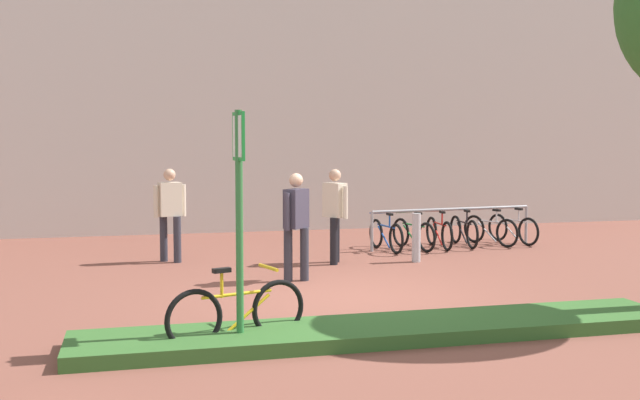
{
  "coord_description": "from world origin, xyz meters",
  "views": [
    {
      "loc": [
        -3.02,
        -10.26,
        2.23
      ],
      "look_at": [
        0.1,
        2.1,
        1.23
      ],
      "focal_mm": 42.36,
      "sensor_mm": 36.0,
      "label": 1
    }
  ],
  "objects_px": {
    "parking_sign_post": "(239,194)",
    "bollard_steel": "(416,238)",
    "person_casual_tan": "(335,210)",
    "person_suited_navy": "(296,220)",
    "person_shirt_blue": "(170,209)",
    "bike_at_sign": "(238,312)",
    "bike_rack_cluster": "(452,231)"
  },
  "relations": [
    {
      "from": "person_casual_tan",
      "to": "person_shirt_blue",
      "type": "xyz_separation_m",
      "value": [
        -2.89,
        0.9,
        0.0
      ]
    },
    {
      "from": "bike_at_sign",
      "to": "bike_rack_cluster",
      "type": "height_order",
      "value": "bike_at_sign"
    },
    {
      "from": "bike_rack_cluster",
      "to": "person_casual_tan",
      "type": "bearing_deg",
      "value": -153.96
    },
    {
      "from": "bike_rack_cluster",
      "to": "bollard_steel",
      "type": "xyz_separation_m",
      "value": [
        -1.44,
        -1.65,
        0.1
      ]
    },
    {
      "from": "parking_sign_post",
      "to": "bike_at_sign",
      "type": "relative_size",
      "value": 1.58
    },
    {
      "from": "bike_at_sign",
      "to": "bike_rack_cluster",
      "type": "bearing_deg",
      "value": 49.83
    },
    {
      "from": "bike_at_sign",
      "to": "person_shirt_blue",
      "type": "relative_size",
      "value": 0.94
    },
    {
      "from": "parking_sign_post",
      "to": "person_suited_navy",
      "type": "relative_size",
      "value": 1.49
    },
    {
      "from": "bollard_steel",
      "to": "bike_rack_cluster",
      "type": "bearing_deg",
      "value": 48.75
    },
    {
      "from": "bike_rack_cluster",
      "to": "person_shirt_blue",
      "type": "relative_size",
      "value": 2.17
    },
    {
      "from": "parking_sign_post",
      "to": "person_suited_navy",
      "type": "xyz_separation_m",
      "value": [
        1.42,
        3.62,
        -0.68
      ]
    },
    {
      "from": "bollard_steel",
      "to": "person_suited_navy",
      "type": "relative_size",
      "value": 0.52
    },
    {
      "from": "person_suited_navy",
      "to": "person_casual_tan",
      "type": "relative_size",
      "value": 1.0
    },
    {
      "from": "bollard_steel",
      "to": "person_casual_tan",
      "type": "bearing_deg",
      "value": 172.01
    },
    {
      "from": "parking_sign_post",
      "to": "bollard_steel",
      "type": "xyz_separation_m",
      "value": [
        3.96,
        4.92,
        -1.22
      ]
    },
    {
      "from": "bike_at_sign",
      "to": "parking_sign_post",
      "type": "bearing_deg",
      "value": -87.9
    },
    {
      "from": "parking_sign_post",
      "to": "bollard_steel",
      "type": "bearing_deg",
      "value": 51.17
    },
    {
      "from": "person_suited_navy",
      "to": "person_shirt_blue",
      "type": "relative_size",
      "value": 1.0
    },
    {
      "from": "bike_rack_cluster",
      "to": "person_casual_tan",
      "type": "relative_size",
      "value": 2.17
    },
    {
      "from": "bike_rack_cluster",
      "to": "person_suited_navy",
      "type": "relative_size",
      "value": 2.17
    },
    {
      "from": "person_suited_navy",
      "to": "person_shirt_blue",
      "type": "height_order",
      "value": "same"
    },
    {
      "from": "bike_at_sign",
      "to": "person_suited_navy",
      "type": "relative_size",
      "value": 0.94
    },
    {
      "from": "bike_at_sign",
      "to": "person_casual_tan",
      "type": "bearing_deg",
      "value": 63.59
    },
    {
      "from": "bike_at_sign",
      "to": "bike_rack_cluster",
      "type": "xyz_separation_m",
      "value": [
        5.41,
        6.41,
        -0.0
      ]
    },
    {
      "from": "bike_at_sign",
      "to": "bollard_steel",
      "type": "relative_size",
      "value": 1.8
    },
    {
      "from": "parking_sign_post",
      "to": "bollard_steel",
      "type": "height_order",
      "value": "parking_sign_post"
    },
    {
      "from": "bike_rack_cluster",
      "to": "person_shirt_blue",
      "type": "bearing_deg",
      "value": -174.73
    },
    {
      "from": "bollard_steel",
      "to": "bike_at_sign",
      "type": "bearing_deg",
      "value": -129.79
    },
    {
      "from": "parking_sign_post",
      "to": "person_suited_navy",
      "type": "bearing_deg",
      "value": 68.64
    },
    {
      "from": "parking_sign_post",
      "to": "person_shirt_blue",
      "type": "distance_m",
      "value": 6.09
    },
    {
      "from": "parking_sign_post",
      "to": "bollard_steel",
      "type": "distance_m",
      "value": 6.44
    },
    {
      "from": "bike_at_sign",
      "to": "bike_rack_cluster",
      "type": "relative_size",
      "value": 0.43
    }
  ]
}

